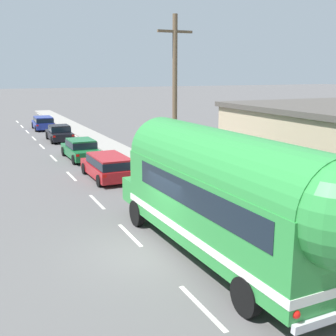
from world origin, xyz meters
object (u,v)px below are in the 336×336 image
at_px(car_second, 81,148).
at_px(car_third, 59,133).
at_px(painted_bus, 229,193).
at_px(car_fourth, 43,122).
at_px(car_lead, 108,165).
at_px(utility_pole, 175,101).

relative_size(car_second, car_third, 1.09).
xyz_separation_m(painted_bus, car_second, (-0.21, 18.34, -1.56)).
bearing_deg(car_third, painted_bus, -89.90).
xyz_separation_m(painted_bus, car_fourth, (-0.19, 35.02, -1.52)).
bearing_deg(painted_bus, car_lead, 90.81).
xyz_separation_m(utility_pole, painted_bus, (-2.40, -8.93, -2.12)).
bearing_deg(car_second, utility_pole, -74.51).
bearing_deg(utility_pole, car_lead, 129.29).
distance_m(car_second, car_third, 8.63).
height_order(car_second, car_fourth, same).
distance_m(utility_pole, car_lead, 5.44).
height_order(car_lead, car_fourth, same).
distance_m(painted_bus, car_second, 18.41).
height_order(utility_pole, car_lead, utility_pole).
xyz_separation_m(car_second, car_fourth, (0.03, 16.68, 0.04)).
bearing_deg(car_lead, painted_bus, -89.19).
bearing_deg(car_lead, car_second, 90.39).
distance_m(car_lead, car_second, 6.27).
distance_m(utility_pole, car_third, 18.58).
relative_size(utility_pole, car_lead, 1.84).
distance_m(utility_pole, car_second, 10.44).
distance_m(painted_bus, car_fourth, 35.06).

